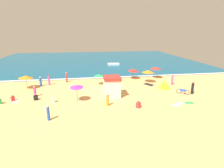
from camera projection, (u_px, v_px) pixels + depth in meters
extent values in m
plane|color=#E5B26B|center=(103.00, 88.00, 28.70)|extent=(60.00, 60.00, 0.00)
cube|color=#0F567A|center=(94.00, 60.00, 55.20)|extent=(60.00, 44.00, 0.10)
cube|color=white|center=(100.00, 78.00, 34.64)|extent=(57.00, 0.70, 0.01)
cube|color=white|center=(112.00, 88.00, 24.75)|extent=(2.15, 2.22, 2.46)
cube|color=#A5332D|center=(112.00, 78.00, 24.34)|extent=(2.26, 2.34, 0.42)
cylinder|color=silver|center=(155.00, 73.00, 34.20)|extent=(0.05, 0.05, 2.17)
cone|color=red|center=(156.00, 68.00, 33.92)|extent=(2.76, 2.76, 0.38)
cylinder|color=#4C3823|center=(27.00, 82.00, 28.12)|extent=(0.05, 0.05, 2.08)
cone|color=orange|center=(26.00, 77.00, 27.87)|extent=(3.09, 3.08, 0.62)
cylinder|color=silver|center=(148.00, 76.00, 31.42)|extent=(0.05, 0.05, 2.20)
cone|color=orange|center=(148.00, 71.00, 31.15)|extent=(2.87, 2.87, 0.46)
cylinder|color=silver|center=(99.00, 80.00, 30.12)|extent=(0.05, 0.05, 1.84)
cone|color=green|center=(98.00, 75.00, 29.89)|extent=(1.93, 1.94, 0.41)
cylinder|color=#4C3823|center=(133.00, 74.00, 33.82)|extent=(0.05, 0.05, 1.90)
cone|color=red|center=(133.00, 70.00, 33.59)|extent=(2.80, 2.79, 0.59)
cylinder|color=#4C3823|center=(77.00, 93.00, 23.02)|extent=(0.05, 0.05, 2.14)
cone|color=#B733C6|center=(77.00, 86.00, 22.74)|extent=(1.94, 1.96, 0.45)
pyramid|color=yellow|center=(164.00, 84.00, 28.27)|extent=(1.84, 1.94, 1.37)
torus|color=black|center=(179.00, 91.00, 26.21)|extent=(0.58, 0.52, 0.72)
torus|color=black|center=(187.00, 92.00, 25.64)|extent=(0.58, 0.52, 0.72)
cube|color=blue|center=(183.00, 90.00, 25.86)|extent=(0.70, 0.63, 0.36)
cube|color=white|center=(53.00, 100.00, 22.85)|extent=(0.49, 0.49, 0.72)
sphere|color=beige|center=(53.00, 96.00, 22.72)|extent=(0.23, 0.23, 0.23)
cube|color=black|center=(36.00, 98.00, 23.66)|extent=(0.46, 0.46, 0.66)
sphere|color=#9E6B47|center=(35.00, 95.00, 23.54)|extent=(0.23, 0.23, 0.23)
cylinder|color=blue|center=(41.00, 82.00, 29.49)|extent=(0.46, 0.46, 1.38)
sphere|color=beige|center=(40.00, 77.00, 29.26)|extent=(0.25, 0.25, 0.25)
cube|color=red|center=(13.00, 99.00, 23.36)|extent=(0.55, 0.55, 0.59)
sphere|color=#9E6B47|center=(12.00, 96.00, 23.25)|extent=(0.26, 0.26, 0.26)
cylinder|color=#D84CA5|center=(49.00, 81.00, 30.07)|extent=(0.43, 0.43, 1.56)
sphere|color=brown|center=(48.00, 75.00, 29.81)|extent=(0.26, 0.26, 0.26)
cylinder|color=blue|center=(48.00, 114.00, 18.19)|extent=(0.39, 0.39, 1.42)
sphere|color=beige|center=(47.00, 106.00, 17.95)|extent=(0.24, 0.24, 0.24)
cube|color=red|center=(138.00, 105.00, 21.30)|extent=(0.64, 0.64, 0.65)
sphere|color=brown|center=(139.00, 102.00, 21.18)|extent=(0.24, 0.24, 0.24)
cylinder|color=orange|center=(107.00, 100.00, 21.73)|extent=(0.40, 0.40, 1.39)
sphere|color=beige|center=(107.00, 94.00, 21.50)|extent=(0.23, 0.23, 0.23)
cylinder|color=red|center=(67.00, 78.00, 31.69)|extent=(0.30, 0.30, 1.62)
sphere|color=#DBA884|center=(66.00, 73.00, 31.42)|extent=(0.25, 0.25, 0.25)
cube|color=green|center=(0.00, 102.00, 22.42)|extent=(0.62, 0.62, 0.57)
cylinder|color=#D84CA5|center=(35.00, 92.00, 24.83)|extent=(0.36, 0.36, 1.30)
sphere|color=#DBA884|center=(34.00, 87.00, 24.61)|extent=(0.24, 0.24, 0.24)
cylinder|color=#D84CA5|center=(172.00, 80.00, 30.13)|extent=(0.40, 0.40, 1.62)
sphere|color=beige|center=(173.00, 75.00, 29.87)|extent=(0.25, 0.25, 0.25)
cylinder|color=black|center=(192.00, 89.00, 25.83)|extent=(0.49, 0.49, 1.60)
sphere|color=#9E6B47|center=(193.00, 82.00, 25.56)|extent=(0.27, 0.27, 0.27)
cube|color=green|center=(189.00, 103.00, 22.79)|extent=(1.27, 1.07, 0.01)
cube|color=white|center=(178.00, 104.00, 22.40)|extent=(1.83, 1.49, 0.01)
cube|color=black|center=(149.00, 85.00, 30.53)|extent=(1.78, 2.00, 0.01)
cube|color=white|center=(15.00, 102.00, 23.19)|extent=(0.66, 1.06, 0.01)
cube|color=white|center=(113.00, 64.00, 47.43)|extent=(3.07, 1.50, 0.45)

